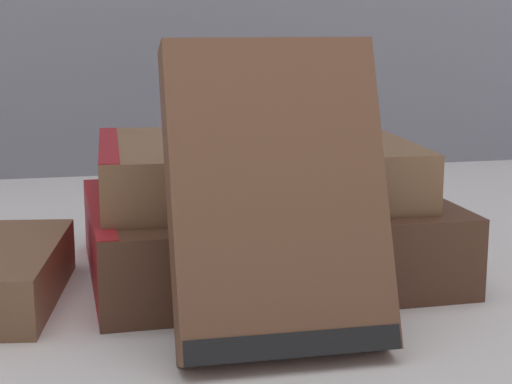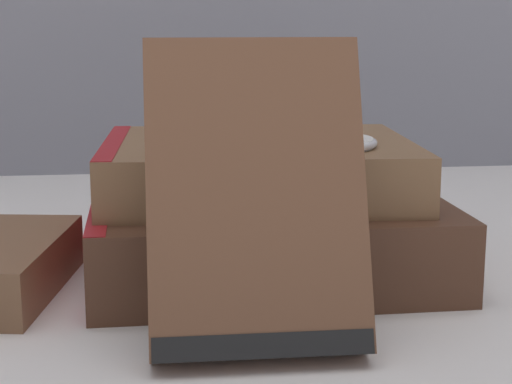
{
  "view_description": "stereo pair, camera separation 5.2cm",
  "coord_description": "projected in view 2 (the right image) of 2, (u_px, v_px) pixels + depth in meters",
  "views": [
    {
      "loc": [
        -0.13,
        -0.51,
        0.17
      ],
      "look_at": [
        -0.02,
        0.01,
        0.06
      ],
      "focal_mm": 60.0,
      "sensor_mm": 36.0,
      "label": 1
    },
    {
      "loc": [
        -0.08,
        -0.52,
        0.17
      ],
      "look_at": [
        -0.02,
        0.01,
        0.06
      ],
      "focal_mm": 60.0,
      "sensor_mm": 36.0,
      "label": 2
    }
  ],
  "objects": [
    {
      "name": "ground_plane",
      "position": [
        287.0,
        282.0,
        0.54
      ],
      "size": [
        3.0,
        3.0,
        0.0
      ],
      "primitive_type": "plane",
      "color": "silver"
    },
    {
      "name": "book_flat_bottom",
      "position": [
        259.0,
        236.0,
        0.56
      ],
      "size": [
        0.23,
        0.18,
        0.05
      ],
      "rotation": [
        0.0,
        0.0,
        0.02
      ],
      "color": "#4C2D1E",
      "rests_on": "ground_plane"
    },
    {
      "name": "book_flat_top",
      "position": [
        250.0,
        168.0,
        0.56
      ],
      "size": [
        0.21,
        0.17,
        0.04
      ],
      "rotation": [
        0.0,
        0.0,
        -0.04
      ],
      "color": "brown",
      "rests_on": "book_flat_bottom"
    },
    {
      "name": "book_leaning_front",
      "position": [
        256.0,
        207.0,
        0.42
      ],
      "size": [
        0.11,
        0.08,
        0.16
      ],
      "rotation": [
        -0.37,
        0.0,
        0.0
      ],
      "color": "brown",
      "rests_on": "ground_plane"
    },
    {
      "name": "pocket_watch",
      "position": [
        330.0,
        142.0,
        0.53
      ],
      "size": [
        0.06,
        0.06,
        0.01
      ],
      "color": "white",
      "rests_on": "book_flat_top"
    },
    {
      "name": "reading_glasses",
      "position": [
        186.0,
        213.0,
        0.73
      ],
      "size": [
        0.1,
        0.05,
        0.0
      ],
      "rotation": [
        0.0,
        0.0,
        0.04
      ],
      "color": "black",
      "rests_on": "ground_plane"
    }
  ]
}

